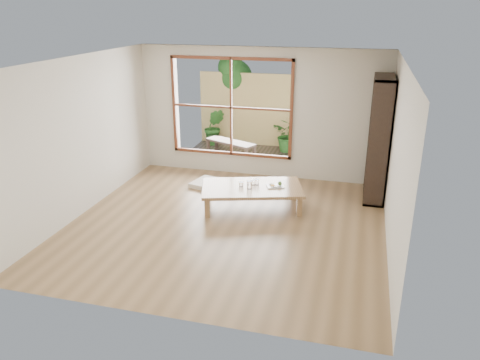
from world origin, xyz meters
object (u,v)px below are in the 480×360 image
Objects in this scene: food_tray at (276,185)px; garden_bench at (231,144)px; low_table at (252,189)px; bookshelf at (379,139)px.

food_tray is 2.88m from garden_bench.
low_table is at bearing -41.79° from garden_bench.
bookshelf is 6.27× the size of food_tray.
bookshelf reaches higher than garden_bench.
garden_bench is (-3.19, 1.54, -0.75)m from bookshelf.
bookshelf reaches higher than food_tray.
bookshelf is at bearing 9.06° from low_table.
garden_bench is at bearing 100.11° from food_tray.
low_table is 0.87× the size of bookshelf.
garden_bench is (-1.52, 2.45, -0.04)m from food_tray.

